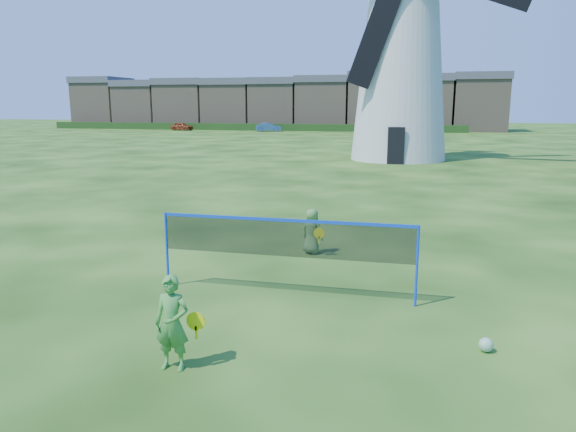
{
  "coord_description": "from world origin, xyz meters",
  "views": [
    {
      "loc": [
        2.69,
        -9.84,
        3.7
      ],
      "look_at": [
        0.2,
        0.5,
        1.5
      ],
      "focal_mm": 33.77,
      "sensor_mm": 36.0,
      "label": 1
    }
  ],
  "objects_px": {
    "player_boy": "(312,231)",
    "play_ball": "(486,345)",
    "windmill": "(401,59)",
    "badminton_net": "(285,239)",
    "player_girl": "(172,323)",
    "car_right": "(269,127)",
    "car_left": "(182,126)"
  },
  "relations": [
    {
      "from": "badminton_net",
      "to": "player_girl",
      "type": "relative_size",
      "value": 3.66
    },
    {
      "from": "windmill",
      "to": "badminton_net",
      "type": "distance_m",
      "value": 28.5
    },
    {
      "from": "car_left",
      "to": "play_ball",
      "type": "bearing_deg",
      "value": -138.51
    },
    {
      "from": "player_boy",
      "to": "car_left",
      "type": "height_order",
      "value": "car_left"
    },
    {
      "from": "player_boy",
      "to": "car_left",
      "type": "relative_size",
      "value": 0.33
    },
    {
      "from": "car_right",
      "to": "player_boy",
      "type": "bearing_deg",
      "value": -175.5
    },
    {
      "from": "car_left",
      "to": "player_girl",
      "type": "bearing_deg",
      "value": -142.12
    },
    {
      "from": "player_boy",
      "to": "car_left",
      "type": "xyz_separation_m",
      "value": [
        -31.0,
        60.54,
        0.01
      ]
    },
    {
      "from": "windmill",
      "to": "badminton_net",
      "type": "height_order",
      "value": "windmill"
    },
    {
      "from": "play_ball",
      "to": "car_right",
      "type": "bearing_deg",
      "value": 108.25
    },
    {
      "from": "player_boy",
      "to": "play_ball",
      "type": "bearing_deg",
      "value": 148.66
    },
    {
      "from": "play_ball",
      "to": "player_boy",
      "type": "bearing_deg",
      "value": 126.94
    },
    {
      "from": "badminton_net",
      "to": "car_right",
      "type": "height_order",
      "value": "badminton_net"
    },
    {
      "from": "player_girl",
      "to": "play_ball",
      "type": "relative_size",
      "value": 6.27
    },
    {
      "from": "badminton_net",
      "to": "windmill",
      "type": "bearing_deg",
      "value": 87.86
    },
    {
      "from": "player_boy",
      "to": "car_left",
      "type": "distance_m",
      "value": 68.02
    },
    {
      "from": "windmill",
      "to": "car_left",
      "type": "height_order",
      "value": "windmill"
    },
    {
      "from": "car_left",
      "to": "player_boy",
      "type": "bearing_deg",
      "value": -139.31
    },
    {
      "from": "windmill",
      "to": "play_ball",
      "type": "height_order",
      "value": "windmill"
    },
    {
      "from": "windmill",
      "to": "badminton_net",
      "type": "xyz_separation_m",
      "value": [
        -1.05,
        -27.94,
        -5.52
      ]
    },
    {
      "from": "play_ball",
      "to": "car_right",
      "type": "distance_m",
      "value": 68.62
    },
    {
      "from": "player_girl",
      "to": "player_boy",
      "type": "relative_size",
      "value": 1.21
    },
    {
      "from": "badminton_net",
      "to": "player_boy",
      "type": "height_order",
      "value": "badminton_net"
    },
    {
      "from": "player_girl",
      "to": "car_right",
      "type": "relative_size",
      "value": 0.38
    },
    {
      "from": "player_girl",
      "to": "play_ball",
      "type": "height_order",
      "value": "player_girl"
    },
    {
      "from": "player_boy",
      "to": "player_girl",
      "type": "bearing_deg",
      "value": 105.14
    },
    {
      "from": "windmill",
      "to": "car_right",
      "type": "relative_size",
      "value": 5.47
    },
    {
      "from": "badminton_net",
      "to": "play_ball",
      "type": "distance_m",
      "value": 4.08
    },
    {
      "from": "badminton_net",
      "to": "car_right",
      "type": "xyz_separation_m",
      "value": [
        -17.92,
        63.47,
        -0.54
      ]
    },
    {
      "from": "player_boy",
      "to": "play_ball",
      "type": "xyz_separation_m",
      "value": [
        3.64,
        -4.85,
        -0.46
      ]
    },
    {
      "from": "car_right",
      "to": "car_left",
      "type": "bearing_deg",
      "value": 77.07
    },
    {
      "from": "play_ball",
      "to": "car_left",
      "type": "relative_size",
      "value": 0.06
    }
  ]
}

